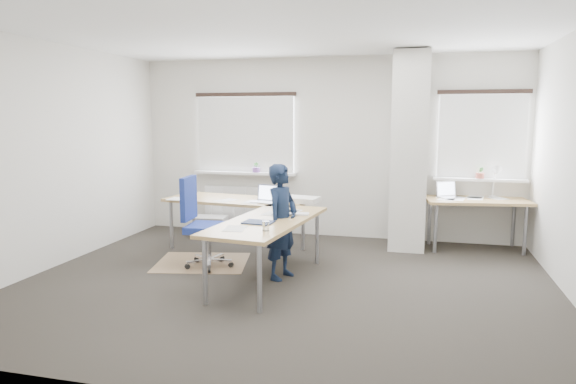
% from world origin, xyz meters
% --- Properties ---
extents(ground, '(6.00, 6.00, 0.00)m').
position_xyz_m(ground, '(0.00, 0.00, 0.00)').
color(ground, black).
rests_on(ground, ground).
extents(room_shell, '(6.04, 5.04, 2.82)m').
position_xyz_m(room_shell, '(0.18, 0.45, 1.75)').
color(room_shell, silver).
rests_on(room_shell, ground).
extents(floor_mat, '(1.33, 1.19, 0.01)m').
position_xyz_m(floor_mat, '(-1.26, 0.55, 0.00)').
color(floor_mat, '#8F704E').
rests_on(floor_mat, ground).
extents(white_crate, '(0.54, 0.40, 0.30)m').
position_xyz_m(white_crate, '(-1.77, 2.05, 0.15)').
color(white_crate, white).
rests_on(white_crate, ground).
extents(desk_main, '(2.41, 2.87, 0.96)m').
position_xyz_m(desk_main, '(-0.58, 0.68, 0.69)').
color(desk_main, '#9D7A44').
rests_on(desk_main, ground).
extents(desk_side, '(1.49, 0.89, 1.22)m').
position_xyz_m(desk_side, '(2.25, 2.15, 0.69)').
color(desk_side, '#9D7A44').
rests_on(desk_side, ground).
extents(task_chair, '(0.62, 0.62, 1.15)m').
position_xyz_m(task_chair, '(-1.14, 0.40, 0.32)').
color(task_chair, navy).
rests_on(task_chair, ground).
extents(person, '(0.45, 0.56, 1.35)m').
position_xyz_m(person, '(-0.09, 0.20, 0.67)').
color(person, black).
rests_on(person, ground).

